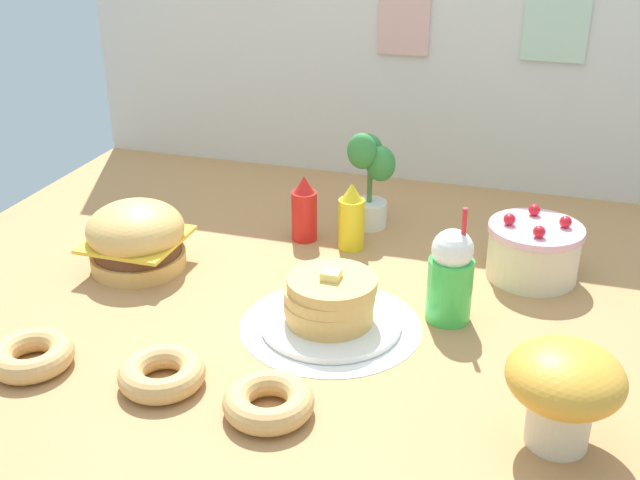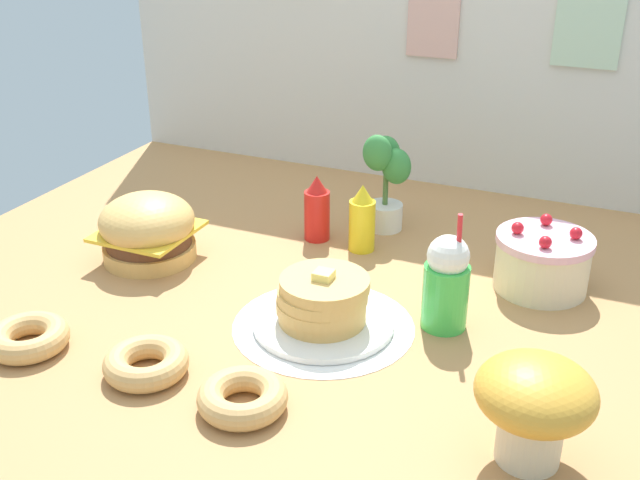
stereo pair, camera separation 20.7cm
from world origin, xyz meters
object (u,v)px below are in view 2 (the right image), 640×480
Objects in this scene: cream_soda_cup at (446,283)px; donut_chocolate at (146,362)px; layer_cake at (542,262)px; burger at (148,229)px; mushroom_stool at (534,401)px; ketchup_bottle at (317,210)px; donut_vanilla at (243,397)px; potted_plant at (386,179)px; pancake_stack at (323,305)px; mustard_bottle at (362,220)px; donut_pink_glaze at (28,337)px.

donut_chocolate is (-0.58, -0.49, -0.09)m from cream_soda_cup.
layer_cake reaches higher than donut_chocolate.
burger is 1.29m from mushroom_stool.
ketchup_bottle is 0.89m from donut_vanilla.
ketchup_bottle is at bearing 135.87° from mushroom_stool.
cream_soda_cup is (0.51, -0.35, 0.03)m from ketchup_bottle.
potted_plant is (-0.34, 0.52, 0.05)m from cream_soda_cup.
donut_chocolate is at bearing -129.34° from pancake_stack.
potted_plant is 1.13m from mushroom_stool.
donut_vanilla is at bearing -5.29° from donut_chocolate.
pancake_stack is 0.54m from ketchup_bottle.
layer_cake reaches higher than donut_vanilla.
pancake_stack is at bearing 86.38° from donut_vanilla.
donut_vanilla is (-0.50, -0.82, -0.05)m from layer_cake.
mustard_bottle reaches higher than donut_chocolate.
pancake_stack is 1.36× the size of layer_cake.
potted_plant reaches higher than burger.
mustard_bottle is at bearing 176.60° from layer_cake.
layer_cake is 0.58m from potted_plant.
donut_vanilla is (-0.31, -0.51, -0.09)m from cream_soda_cup.
burger is at bearing 124.20° from donut_chocolate.
cream_soda_cup is at bearing 29.49° from donut_pink_glaze.
donut_chocolate is at bearing -175.80° from mushroom_stool.
donut_pink_glaze is at bearing -148.42° from pancake_stack.
cream_soda_cup is at bearing 40.20° from donut_chocolate.
pancake_stack is 1.55× the size of mushroom_stool.
pancake_stack is 1.13× the size of cream_soda_cup.
cream_soda_cup reaches higher than pancake_stack.
burger is 0.62m from donut_chocolate.
ketchup_bottle and mustard_bottle have the same top height.
burger reaches higher than donut_chocolate.
cream_soda_cup is at bearing -1.29° from burger.
mushroom_stool reaches higher than donut_vanilla.
donut_chocolate is at bearing -134.20° from layer_cake.
mustard_bottle is (-0.07, 0.47, 0.04)m from pancake_stack.
potted_plant is 1.39× the size of mushroom_stool.
potted_plant reaches higher than mustard_bottle.
donut_vanilla is 1.04m from potted_plant.
cream_soda_cup is at bearing 124.22° from mushroom_stool.
cream_soda_cup reaches higher than mushroom_stool.
mushroom_stool is (0.86, 0.06, 0.11)m from donut_chocolate.
ketchup_bottle reaches higher than layer_cake.
potted_plant is at bearing 123.90° from mushroom_stool.
potted_plant is at bearing 76.89° from donut_chocolate.
ketchup_bottle is at bearing 39.27° from burger.
pancake_stack is 0.46m from donut_chocolate.
potted_plant is (0.01, 0.18, 0.08)m from mustard_bottle.
burger is 0.76m from potted_plant.
cream_soda_cup is 0.76m from donut_chocolate.
burger is at bearing -140.73° from ketchup_bottle.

